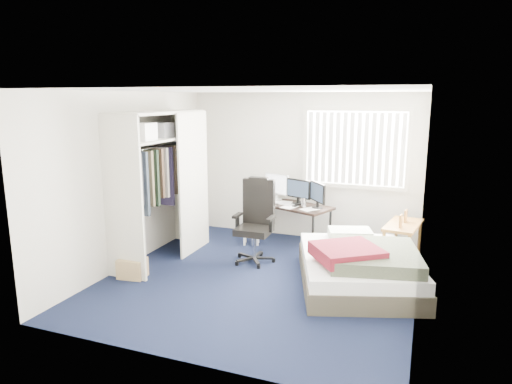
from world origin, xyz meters
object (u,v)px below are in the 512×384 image
object	(u,v)px
office_chair	(256,229)
desk	(293,201)
bed	(359,265)
nightstand	(403,228)

from	to	relation	value
office_chair	desk	bearing A→B (deg)	75.74
desk	bed	bearing A→B (deg)	-48.36
desk	nightstand	distance (m)	1.85
desk	bed	world-z (taller)	desk
bed	office_chair	bearing A→B (deg)	165.41
desk	bed	distance (m)	2.03
desk	office_chair	size ratio (longest dim) A/B	1.17
office_chair	bed	size ratio (longest dim) A/B	0.56
office_chair	nightstand	world-z (taller)	office_chair
desk	nightstand	world-z (taller)	desk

